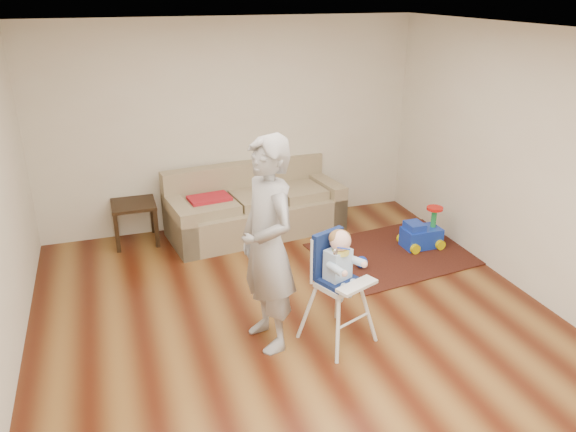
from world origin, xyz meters
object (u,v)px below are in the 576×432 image
object	(u,v)px
toy_ball	(362,262)
adult	(267,246)
ride_on_toy	(422,227)
side_table	(135,223)
high_chair	(338,289)
sofa	(256,202)

from	to	relation	value
toy_ball	adult	xyz separation A→B (m)	(-1.42, -1.02, 0.89)
ride_on_toy	adult	xyz separation A→B (m)	(-2.37, -1.31, 0.70)
side_table	toy_ball	distance (m)	2.88
side_table	adult	distance (m)	2.87
toy_ball	high_chair	xyz separation A→B (m)	(-0.82, -1.19, 0.45)
high_chair	adult	bearing A→B (deg)	141.85
ride_on_toy	adult	world-z (taller)	adult
sofa	adult	xyz separation A→B (m)	(-0.54, -2.41, 0.54)
side_table	ride_on_toy	distance (m)	3.59
high_chair	ride_on_toy	bearing A→B (deg)	17.64
ride_on_toy	high_chair	bearing A→B (deg)	-140.81
sofa	side_table	distance (m)	1.55
high_chair	toy_ball	bearing A→B (deg)	33.20
toy_ball	high_chair	bearing A→B (deg)	-124.46
high_chair	adult	world-z (taller)	adult
sofa	adult	world-z (taller)	adult
ride_on_toy	toy_ball	distance (m)	1.01
side_table	high_chair	world-z (taller)	high_chair
side_table	high_chair	xyz separation A→B (m)	(1.58, -2.77, 0.27)
sofa	high_chair	distance (m)	2.58
ride_on_toy	high_chair	size ratio (longest dim) A/B	0.46
side_table	high_chair	bearing A→B (deg)	-60.25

